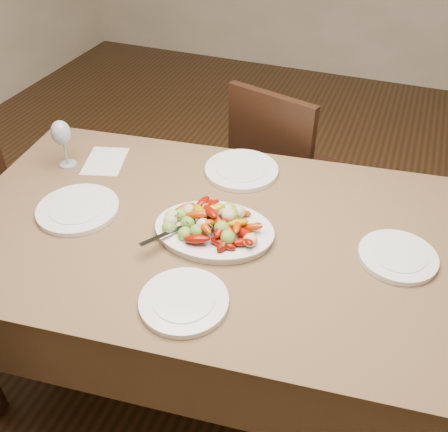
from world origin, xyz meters
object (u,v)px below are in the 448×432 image
at_px(dining_table, 224,306).
at_px(chair_far, 287,170).
at_px(plate_left, 78,209).
at_px(plate_far, 241,170).
at_px(plate_near, 184,301).
at_px(serving_platter, 214,232).
at_px(plate_right, 398,257).
at_px(wine_glass, 63,142).

height_order(dining_table, chair_far, chair_far).
xyz_separation_m(dining_table, plate_left, (-0.52, -0.09, 0.39)).
distance_m(plate_left, plate_far, 0.63).
relative_size(chair_far, plate_near, 3.72).
bearing_deg(serving_platter, dining_table, 54.40).
xyz_separation_m(dining_table, plate_right, (0.56, 0.07, 0.39)).
bearing_deg(plate_far, plate_near, -83.97).
height_order(serving_platter, plate_near, serving_platter).
bearing_deg(wine_glass, plate_left, -49.00).
bearing_deg(wine_glass, plate_far, 16.75).
relative_size(plate_right, plate_far, 0.85).
distance_m(serving_platter, plate_near, 0.31).
bearing_deg(plate_left, dining_table, 9.49).
distance_m(plate_right, plate_far, 0.68).
height_order(chair_far, serving_platter, chair_far).
height_order(chair_far, plate_far, chair_far).
bearing_deg(plate_right, plate_near, -143.20).
height_order(chair_far, plate_right, chair_far).
height_order(plate_far, wine_glass, wine_glass).
relative_size(plate_far, plate_near, 1.12).
bearing_deg(chair_far, plate_far, 97.65).
bearing_deg(plate_right, serving_platter, -170.35).
bearing_deg(dining_table, plate_left, -170.51).
relative_size(serving_platter, plate_right, 1.58).
distance_m(plate_far, wine_glass, 0.70).
bearing_deg(plate_near, plate_left, 154.10).
xyz_separation_m(chair_far, plate_far, (-0.07, -0.50, 0.29)).
distance_m(dining_table, wine_glass, 0.88).
height_order(plate_left, wine_glass, wine_glass).
relative_size(dining_table, plate_near, 7.20).
xyz_separation_m(plate_left, plate_right, (1.07, 0.15, 0.00)).
bearing_deg(plate_left, plate_near, -25.90).
distance_m(serving_platter, plate_right, 0.59).
xyz_separation_m(chair_far, plate_near, (0.00, -1.20, 0.29)).
bearing_deg(plate_right, wine_glass, 176.09).
xyz_separation_m(dining_table, plate_near, (0.01, -0.34, 0.39)).
bearing_deg(wine_glass, plate_right, -3.91).
relative_size(chair_far, serving_platter, 2.48).
xyz_separation_m(plate_left, plate_far, (0.45, 0.44, 0.00)).
bearing_deg(plate_far, plate_left, -135.77).
relative_size(plate_left, plate_right, 1.17).
height_order(serving_platter, plate_right, serving_platter).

